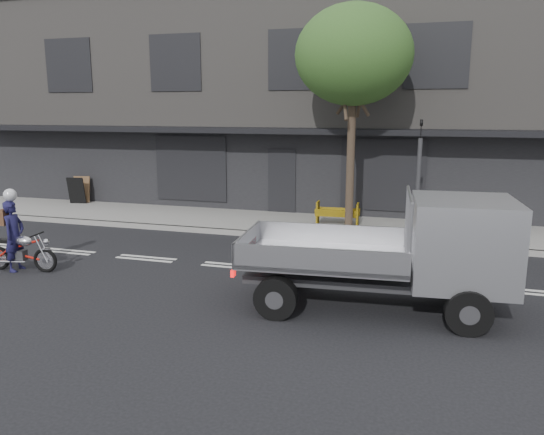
{
  "coord_description": "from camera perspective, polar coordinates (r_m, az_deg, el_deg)",
  "views": [
    {
      "loc": [
        4.43,
        -11.7,
        3.8
      ],
      "look_at": [
        0.83,
        0.5,
        1.17
      ],
      "focal_mm": 35.0,
      "sensor_mm": 36.0,
      "label": 1
    }
  ],
  "objects": [
    {
      "name": "construction_barrier",
      "position": [
        16.74,
        6.94,
        0.34
      ],
      "size": [
        1.39,
        0.61,
        0.76
      ],
      "primitive_type": null,
      "rotation": [
        0.0,
        0.0,
        0.05
      ],
      "color": "yellow",
      "rests_on": "sidewalk"
    },
    {
      "name": "kerb",
      "position": [
        15.89,
        -0.24,
        -1.87
      ],
      "size": [
        32.0,
        0.2,
        0.15
      ],
      "primitive_type": "cube",
      "color": "gray",
      "rests_on": "ground"
    },
    {
      "name": "building_main",
      "position": [
        23.42,
        5.64,
        12.12
      ],
      "size": [
        26.0,
        10.0,
        8.0
      ],
      "primitive_type": "cube",
      "color": "slate",
      "rests_on": "ground"
    },
    {
      "name": "sidewalk",
      "position": [
        17.39,
        1.27,
        -0.69
      ],
      "size": [
        32.0,
        3.2,
        0.15
      ],
      "primitive_type": "cube",
      "color": "gray",
      "rests_on": "ground"
    },
    {
      "name": "ground",
      "position": [
        13.07,
        -4.15,
        -5.25
      ],
      "size": [
        80.0,
        80.0,
        0.0
      ],
      "primitive_type": "plane",
      "color": "black",
      "rests_on": "ground"
    },
    {
      "name": "flatbed_ute",
      "position": [
        10.25,
        17.21,
        -2.9
      ],
      "size": [
        5.1,
        2.39,
        2.3
      ],
      "rotation": [
        0.0,
        0.0,
        0.07
      ],
      "color": "black",
      "rests_on": "ground"
    },
    {
      "name": "rider",
      "position": [
        13.92,
        -25.99,
        -1.79
      ],
      "size": [
        0.47,
        0.66,
        1.68
      ],
      "primitive_type": "imported",
      "rotation": [
        0.0,
        0.0,
        1.69
      ],
      "color": "#191740",
      "rests_on": "ground"
    },
    {
      "name": "sandwich_board",
      "position": [
        21.9,
        -20.3,
        2.74
      ],
      "size": [
        0.72,
        0.54,
        1.03
      ],
      "primitive_type": null,
      "rotation": [
        0.0,
        0.0,
        0.17
      ],
      "color": "black",
      "rests_on": "sidewalk"
    },
    {
      "name": "motorcycle",
      "position": [
        13.9,
        -25.39,
        -3.28
      ],
      "size": [
        1.82,
        0.53,
        0.94
      ],
      "rotation": [
        0.0,
        0.0,
        0.12
      ],
      "color": "black",
      "rests_on": "ground"
    },
    {
      "name": "street_tree",
      "position": [
        16.12,
        8.78,
        16.81
      ],
      "size": [
        3.4,
        3.4,
        6.74
      ],
      "color": "#382B21",
      "rests_on": "ground"
    },
    {
      "name": "traffic_light_pole",
      "position": [
        15.2,
        15.41,
        3.14
      ],
      "size": [
        0.12,
        0.12,
        3.5
      ],
      "color": "#2D2D30",
      "rests_on": "ground"
    }
  ]
}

